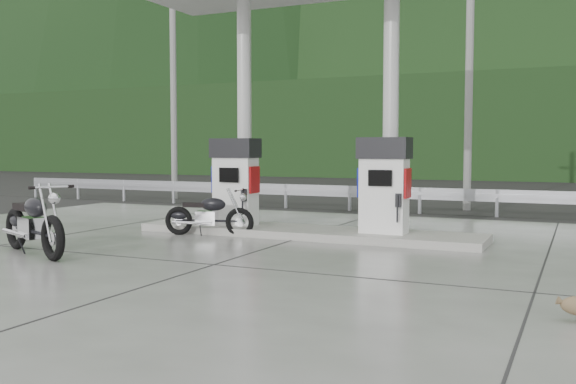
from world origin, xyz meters
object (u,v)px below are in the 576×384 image
at_px(gas_pump_right, 384,185).
at_px(gas_pump_left, 236,182).
at_px(motorcycle_left, 33,224).
at_px(motorcycle_right, 209,215).

bearing_deg(gas_pump_right, gas_pump_left, 180.00).
bearing_deg(gas_pump_right, motorcycle_left, -140.61).
relative_size(gas_pump_left, motorcycle_left, 0.83).
height_order(gas_pump_left, motorcycle_right, gas_pump_left).
bearing_deg(motorcycle_left, motorcycle_right, 88.91).
relative_size(gas_pump_right, motorcycle_left, 0.83).
height_order(gas_pump_right, motorcycle_right, gas_pump_right).
relative_size(motorcycle_left, motorcycle_right, 1.24).
distance_m(motorcycle_left, motorcycle_right, 3.47).
bearing_deg(gas_pump_left, motorcycle_left, -112.01).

